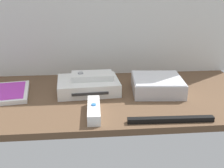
{
  "coord_description": "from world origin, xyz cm",
  "views": [
    {
      "loc": [
        -7.91,
        -87.22,
        36.04
      ],
      "look_at": [
        0.0,
        0.0,
        4.0
      ],
      "focal_mm": 44.34,
      "sensor_mm": 36.0,
      "label": 1
    }
  ],
  "objects_px": {
    "game_console": "(88,85)",
    "sensor_bar": "(171,120)",
    "game_case": "(8,93)",
    "mini_computer": "(157,85)",
    "remote_wand": "(94,110)",
    "remote_classic_pad": "(92,76)"
  },
  "relations": [
    {
      "from": "game_case",
      "to": "sensor_bar",
      "type": "relative_size",
      "value": 0.87
    },
    {
      "from": "game_console",
      "to": "mini_computer",
      "type": "relative_size",
      "value": 1.2
    },
    {
      "from": "remote_classic_pad",
      "to": "sensor_bar",
      "type": "relative_size",
      "value": 0.61
    },
    {
      "from": "mini_computer",
      "to": "game_case",
      "type": "bearing_deg",
      "value": 177.93
    },
    {
      "from": "remote_wand",
      "to": "remote_classic_pad",
      "type": "relative_size",
      "value": 1.02
    },
    {
      "from": "remote_classic_pad",
      "to": "mini_computer",
      "type": "bearing_deg",
      "value": -10.22
    },
    {
      "from": "game_console",
      "to": "remote_classic_pad",
      "type": "distance_m",
      "value": 0.04
    },
    {
      "from": "mini_computer",
      "to": "remote_wand",
      "type": "distance_m",
      "value": 0.28
    },
    {
      "from": "mini_computer",
      "to": "sensor_bar",
      "type": "height_order",
      "value": "mini_computer"
    },
    {
      "from": "remote_wand",
      "to": "sensor_bar",
      "type": "relative_size",
      "value": 0.62
    },
    {
      "from": "remote_classic_pad",
      "to": "sensor_bar",
      "type": "xyz_separation_m",
      "value": [
        0.21,
        -0.26,
        -0.05
      ]
    },
    {
      "from": "sensor_bar",
      "to": "game_case",
      "type": "bearing_deg",
      "value": 155.69
    },
    {
      "from": "game_case",
      "to": "sensor_bar",
      "type": "distance_m",
      "value": 0.56
    },
    {
      "from": "mini_computer",
      "to": "sensor_bar",
      "type": "bearing_deg",
      "value": -94.23
    },
    {
      "from": "mini_computer",
      "to": "remote_wand",
      "type": "bearing_deg",
      "value": -144.5
    },
    {
      "from": "game_console",
      "to": "sensor_bar",
      "type": "distance_m",
      "value": 0.34
    },
    {
      "from": "mini_computer",
      "to": "game_console",
      "type": "bearing_deg",
      "value": 173.6
    },
    {
      "from": "game_console",
      "to": "remote_classic_pad",
      "type": "relative_size",
      "value": 1.51
    },
    {
      "from": "game_console",
      "to": "game_case",
      "type": "bearing_deg",
      "value": 177.78
    },
    {
      "from": "mini_computer",
      "to": "sensor_bar",
      "type": "distance_m",
      "value": 0.23
    },
    {
      "from": "remote_wand",
      "to": "game_console",
      "type": "bearing_deg",
      "value": 95.54
    },
    {
      "from": "remote_classic_pad",
      "to": "sensor_bar",
      "type": "bearing_deg",
      "value": -52.69
    }
  ]
}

